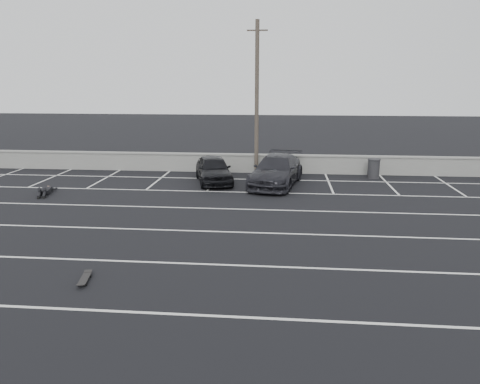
# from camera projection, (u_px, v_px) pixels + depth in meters

# --- Properties ---
(ground) EXTENTS (120.00, 120.00, 0.00)m
(ground) POSITION_uv_depth(u_px,v_px,m) (224.00, 265.00, 13.47)
(ground) COLOR black
(ground) RESTS_ON ground
(seawall) EXTENTS (50.00, 0.45, 1.06)m
(seawall) POSITION_uv_depth(u_px,v_px,m) (255.00, 163.00, 26.90)
(seawall) COLOR gray
(seawall) RESTS_ON ground
(stall_lines) EXTENTS (36.00, 20.05, 0.01)m
(stall_lines) POSITION_uv_depth(u_px,v_px,m) (237.00, 220.00, 17.75)
(stall_lines) COLOR silver
(stall_lines) RESTS_ON ground
(car_left) EXTENTS (2.69, 4.38, 1.39)m
(car_left) POSITION_uv_depth(u_px,v_px,m) (214.00, 169.00, 24.19)
(car_left) COLOR black
(car_left) RESTS_ON ground
(car_right) EXTENTS (3.05, 5.46, 1.49)m
(car_right) POSITION_uv_depth(u_px,v_px,m) (276.00, 171.00, 23.57)
(car_right) COLOR black
(car_right) RESTS_ON ground
(utility_pole) EXTENTS (1.10, 0.22, 8.28)m
(utility_pole) POSITION_uv_depth(u_px,v_px,m) (257.00, 99.00, 25.26)
(utility_pole) COLOR #4C4238
(utility_pole) RESTS_ON ground
(trash_bin) EXTENTS (0.79, 0.79, 1.06)m
(trash_bin) POSITION_uv_depth(u_px,v_px,m) (374.00, 168.00, 25.31)
(trash_bin) COLOR #27272A
(trash_bin) RESTS_ON ground
(person) EXTENTS (2.11, 2.76, 0.46)m
(person) POSITION_uv_depth(u_px,v_px,m) (46.00, 188.00, 22.02)
(person) COLOR black
(person) RESTS_ON ground
(skateboard) EXTENTS (0.36, 0.84, 0.10)m
(skateboard) POSITION_uv_depth(u_px,v_px,m) (85.00, 279.00, 12.35)
(skateboard) COLOR black
(skateboard) RESTS_ON ground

